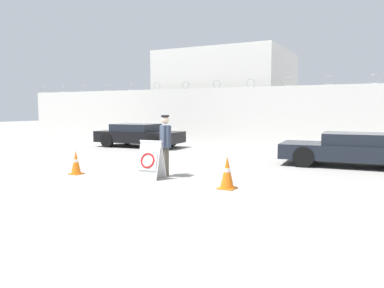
# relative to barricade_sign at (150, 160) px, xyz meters

# --- Properties ---
(ground_plane) EXTENTS (90.00, 90.00, 0.00)m
(ground_plane) POSITION_rel_barricade_sign_xyz_m (0.02, 0.35, -0.54)
(ground_plane) COLOR gray
(perimeter_wall) EXTENTS (36.00, 0.30, 3.62)m
(perimeter_wall) POSITION_rel_barricade_sign_xyz_m (0.02, 11.50, 1.05)
(perimeter_wall) COLOR silver
(perimeter_wall) RESTS_ON ground_plane
(building_block) EXTENTS (8.61, 7.36, 5.99)m
(building_block) POSITION_rel_barricade_sign_xyz_m (-4.73, 17.14, 2.46)
(building_block) COLOR silver
(building_block) RESTS_ON ground_plane
(barricade_sign) EXTENTS (0.70, 0.69, 1.08)m
(barricade_sign) POSITION_rel_barricade_sign_xyz_m (0.00, 0.00, 0.00)
(barricade_sign) COLOR white
(barricade_sign) RESTS_ON ground_plane
(security_guard) EXTENTS (0.52, 0.64, 1.78)m
(security_guard) POSITION_rel_barricade_sign_xyz_m (0.18, 0.53, 0.46)
(security_guard) COLOR #514C42
(security_guard) RESTS_ON ground_plane
(traffic_cone_near) EXTENTS (0.40, 0.40, 0.81)m
(traffic_cone_near) POSITION_rel_barricade_sign_xyz_m (2.42, -0.23, -0.14)
(traffic_cone_near) COLOR orange
(traffic_cone_near) RESTS_ON ground_plane
(traffic_cone_mid) EXTENTS (0.34, 0.34, 0.71)m
(traffic_cone_mid) POSITION_rel_barricade_sign_xyz_m (-2.38, -0.45, -0.19)
(traffic_cone_mid) COLOR orange
(traffic_cone_mid) RESTS_ON ground_plane
(parked_car_front_coupe) EXTENTS (4.50, 2.17, 1.18)m
(parked_car_front_coupe) POSITION_rel_barricade_sign_xyz_m (-5.48, 7.05, 0.08)
(parked_car_front_coupe) COLOR black
(parked_car_front_coupe) RESTS_ON ground_plane
(parked_car_far_side) EXTENTS (4.65, 2.25, 1.14)m
(parked_car_far_side) POSITION_rel_barricade_sign_xyz_m (4.78, 5.09, 0.06)
(parked_car_far_side) COLOR black
(parked_car_far_side) RESTS_ON ground_plane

